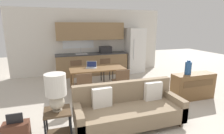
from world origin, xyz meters
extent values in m
plane|color=beige|center=(0.00, 0.00, 0.00)|extent=(20.00, 20.00, 0.00)
cube|color=silver|center=(0.00, 4.63, 1.35)|extent=(6.40, 0.06, 2.70)
cube|color=white|center=(-0.51, 4.59, 1.58)|extent=(1.28, 0.01, 0.95)
cube|color=#8E704C|center=(0.00, 4.29, 0.43)|extent=(2.93, 0.62, 0.86)
cube|color=#38383A|center=(0.00, 4.29, 0.88)|extent=(2.96, 0.65, 0.04)
cube|color=#B2B5B7|center=(-0.44, 4.24, 0.90)|extent=(0.48, 0.36, 0.01)
cylinder|color=#B7BABC|center=(-0.44, 4.41, 1.02)|extent=(0.02, 0.02, 0.24)
cube|color=#8E704C|center=(0.00, 4.43, 1.80)|extent=(2.78, 0.34, 0.70)
cube|color=black|center=(0.56, 4.24, 1.04)|extent=(0.48, 0.36, 0.28)
cube|color=white|center=(1.89, 4.20, 0.96)|extent=(0.73, 0.76, 1.91)
cylinder|color=silver|center=(1.67, 3.80, 1.05)|extent=(0.02, 0.02, 0.86)
cube|color=brown|center=(-0.24, 2.42, 0.72)|extent=(1.70, 0.87, 0.04)
cylinder|color=brown|center=(-1.02, 2.04, 0.35)|extent=(0.05, 0.05, 0.70)
cylinder|color=brown|center=(0.55, 2.04, 0.35)|extent=(0.05, 0.05, 0.70)
cylinder|color=brown|center=(-1.02, 2.79, 0.35)|extent=(0.05, 0.05, 0.70)
cylinder|color=brown|center=(0.55, 2.79, 0.35)|extent=(0.05, 0.05, 0.70)
cylinder|color=#3D2D1E|center=(0.92, -0.17, 0.05)|extent=(0.05, 0.05, 0.10)
cylinder|color=#3D2D1E|center=(-1.08, 0.47, 0.05)|extent=(0.05, 0.05, 0.10)
cylinder|color=#3D2D1E|center=(0.92, 0.47, 0.05)|extent=(0.05, 0.05, 0.10)
cube|color=#847056|center=(-0.08, 0.15, 0.26)|extent=(2.20, 0.80, 0.33)
cube|color=#847056|center=(-0.08, 0.48, 0.49)|extent=(2.20, 0.14, 0.77)
cube|color=#847056|center=(-1.11, 0.15, 0.33)|extent=(0.14, 0.80, 0.47)
cube|color=#847056|center=(0.95, 0.15, 0.33)|extent=(0.14, 0.80, 0.47)
cube|color=silver|center=(-0.61, 0.35, 0.63)|extent=(0.41, 0.15, 0.40)
cube|color=silver|center=(0.56, 0.35, 0.63)|extent=(0.40, 0.14, 0.40)
cube|color=brown|center=(-1.47, 0.10, 0.58)|extent=(0.45, 0.45, 0.03)
cube|color=brown|center=(-1.47, 0.10, 0.13)|extent=(0.40, 0.40, 0.02)
cube|color=black|center=(-1.27, -0.10, 0.28)|extent=(0.03, 0.03, 0.57)
cube|color=black|center=(-1.67, 0.31, 0.28)|extent=(0.03, 0.03, 0.57)
cube|color=black|center=(-1.27, 0.31, 0.28)|extent=(0.03, 0.03, 0.57)
cylinder|color=#B2A893|center=(-1.46, 0.11, 0.61)|extent=(0.16, 0.16, 0.02)
sphere|color=#B2A893|center=(-1.46, 0.11, 0.75)|extent=(0.26, 0.26, 0.26)
cylinder|color=beige|center=(-1.46, 0.11, 1.07)|extent=(0.35, 0.35, 0.37)
cube|color=brown|center=(2.18, 0.93, 0.37)|extent=(1.23, 0.40, 0.73)
cube|color=brown|center=(2.18, 0.72, 0.51)|extent=(0.98, 0.01, 0.18)
cylinder|color=#234C84|center=(1.97, 0.93, 0.90)|extent=(0.17, 0.17, 0.35)
cylinder|color=#234C84|center=(1.97, 0.93, 1.10)|extent=(0.09, 0.09, 0.04)
cube|color=brown|center=(-0.78, 1.68, 0.45)|extent=(0.43, 0.43, 0.04)
cube|color=brown|center=(-0.77, 1.49, 0.65)|extent=(0.40, 0.04, 0.36)
cylinder|color=black|center=(-0.61, 1.86, 0.21)|extent=(0.03, 0.03, 0.43)
cylinder|color=black|center=(-0.95, 1.85, 0.21)|extent=(0.03, 0.03, 0.43)
cylinder|color=black|center=(-0.60, 1.52, 0.21)|extent=(0.03, 0.03, 0.43)
cylinder|color=black|center=(-0.94, 1.51, 0.21)|extent=(0.03, 0.03, 0.43)
cube|color=brown|center=(-0.78, 3.16, 0.45)|extent=(0.43, 0.43, 0.04)
cube|color=brown|center=(-0.77, 3.36, 0.65)|extent=(0.40, 0.04, 0.36)
cylinder|color=black|center=(-0.95, 3.00, 0.21)|extent=(0.03, 0.03, 0.43)
cylinder|color=black|center=(-0.61, 2.99, 0.21)|extent=(0.03, 0.03, 0.43)
cylinder|color=black|center=(-0.94, 3.34, 0.21)|extent=(0.03, 0.03, 0.43)
cylinder|color=black|center=(-0.60, 3.33, 0.21)|extent=(0.03, 0.03, 0.43)
cube|color=brown|center=(0.31, 1.74, 0.45)|extent=(0.43, 0.43, 0.04)
cube|color=brown|center=(0.30, 1.54, 0.65)|extent=(0.40, 0.04, 0.36)
cylinder|color=black|center=(0.48, 1.91, 0.21)|extent=(0.03, 0.03, 0.43)
cylinder|color=black|center=(0.14, 1.91, 0.21)|extent=(0.03, 0.03, 0.43)
cylinder|color=black|center=(0.47, 1.57, 0.21)|extent=(0.03, 0.03, 0.43)
cylinder|color=black|center=(0.13, 1.57, 0.21)|extent=(0.03, 0.03, 0.43)
cube|color=brown|center=(0.31, 3.15, 0.45)|extent=(0.44, 0.44, 0.04)
cube|color=brown|center=(0.30, 3.35, 0.65)|extent=(0.40, 0.05, 0.36)
cylinder|color=black|center=(0.14, 2.98, 0.21)|extent=(0.03, 0.03, 0.43)
cylinder|color=black|center=(0.48, 2.99, 0.21)|extent=(0.03, 0.03, 0.43)
cylinder|color=black|center=(0.13, 3.31, 0.21)|extent=(0.03, 0.03, 0.43)
cylinder|color=black|center=(0.47, 3.33, 0.21)|extent=(0.03, 0.03, 0.43)
cube|color=#B7BABC|center=(-0.41, 2.42, 0.75)|extent=(0.38, 0.31, 0.02)
cube|color=#B7BABC|center=(-0.37, 2.53, 0.84)|extent=(0.32, 0.16, 0.20)
cube|color=navy|center=(-0.37, 2.52, 0.84)|extent=(0.28, 0.13, 0.17)
cube|color=black|center=(-2.10, -0.04, 0.63)|extent=(0.23, 0.02, 0.16)
camera|label=1|loc=(-1.41, -2.81, 2.03)|focal=28.00mm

